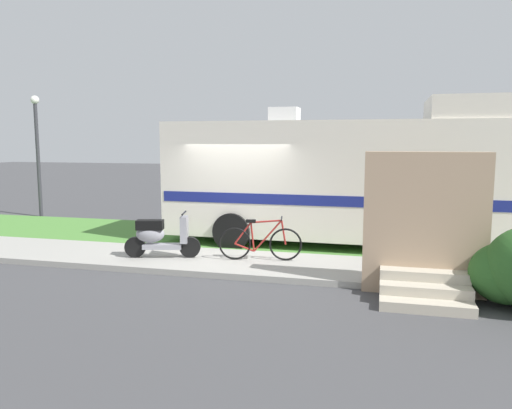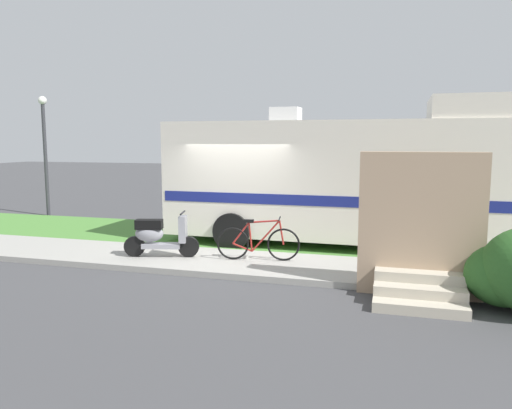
{
  "view_description": "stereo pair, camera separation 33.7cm",
  "coord_description": "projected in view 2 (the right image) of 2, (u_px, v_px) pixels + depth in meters",
  "views": [
    {
      "loc": [
        3.22,
        -10.73,
        2.59
      ],
      "look_at": [
        0.43,
        0.3,
        1.1
      ],
      "focal_mm": 34.55,
      "sensor_mm": 36.0,
      "label": 1
    },
    {
      "loc": [
        3.54,
        -10.64,
        2.59
      ],
      "look_at": [
        0.43,
        0.3,
        1.1
      ],
      "focal_mm": 34.55,
      "sensor_mm": 36.0,
      "label": 2
    }
  ],
  "objects": [
    {
      "name": "bottle_green",
      "position": [
        429.0,
        269.0,
        9.11
      ],
      "size": [
        0.07,
        0.07,
        0.24
      ],
      "color": "navy",
      "rests_on": "ground"
    },
    {
      "name": "porch_steps",
      "position": [
        420.0,
        240.0,
        8.06
      ],
      "size": [
        2.0,
        1.26,
        2.4
      ],
      "color": "#BCB29E",
      "rests_on": "ground"
    },
    {
      "name": "motorhome_rv",
      "position": [
        337.0,
        178.0,
        11.97
      ],
      "size": [
        7.96,
        2.79,
        3.53
      ],
      "color": "silver",
      "rests_on": "ground"
    },
    {
      "name": "pickup_truck_near",
      "position": [
        342.0,
        188.0,
        16.78
      ],
      "size": [
        5.22,
        2.49,
        1.86
      ],
      "color": "silver",
      "rests_on": "ground"
    },
    {
      "name": "street_lamp_post",
      "position": [
        45.0,
        144.0,
        16.72
      ],
      "size": [
        0.28,
        0.28,
        4.06
      ],
      "color": "#333338",
      "rests_on": "ground"
    },
    {
      "name": "grass_strip",
      "position": [
        253.0,
        238.0,
        12.87
      ],
      "size": [
        24.0,
        3.4,
        0.08
      ],
      "color": "#4C8438",
      "rests_on": "ground"
    },
    {
      "name": "scooter",
      "position": [
        158.0,
        236.0,
        10.45
      ],
      "size": [
        1.58,
        0.64,
        0.97
      ],
      "color": "black",
      "rests_on": "ground"
    },
    {
      "name": "bicycle",
      "position": [
        258.0,
        242.0,
        10.15
      ],
      "size": [
        1.71,
        0.52,
        0.89
      ],
      "color": "black",
      "rests_on": "ground"
    },
    {
      "name": "pickup_truck_far",
      "position": [
        489.0,
        183.0,
        18.49
      ],
      "size": [
        5.7,
        2.46,
        1.9
      ],
      "color": "#1E2328",
      "rests_on": "ground"
    },
    {
      "name": "ground_plane",
      "position": [
        235.0,
        252.0,
        11.44
      ],
      "size": [
        80.0,
        80.0,
        0.0
      ],
      "primitive_type": "plane",
      "color": "#424244"
    },
    {
      "name": "sidewalk",
      "position": [
        217.0,
        262.0,
        10.29
      ],
      "size": [
        24.0,
        2.0,
        0.12
      ],
      "color": "#9E9B93",
      "rests_on": "ground"
    }
  ]
}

